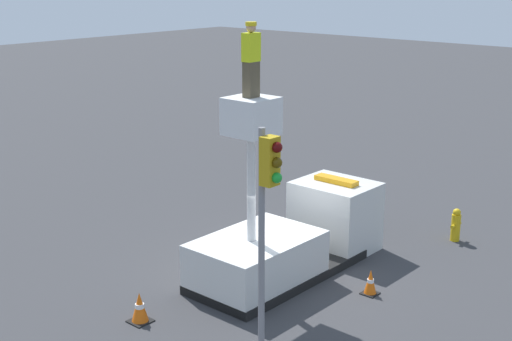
# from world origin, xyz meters

# --- Properties ---
(ground_plane) EXTENTS (120.00, 120.00, 0.00)m
(ground_plane) POSITION_xyz_m (0.00, 0.00, 0.00)
(ground_plane) COLOR #38383A
(bucket_truck) EXTENTS (5.98, 2.23, 4.91)m
(bucket_truck) POSITION_xyz_m (0.49, 0.00, 0.92)
(bucket_truck) COLOR black
(bucket_truck) RESTS_ON ground
(worker) EXTENTS (0.40, 0.26, 1.75)m
(worker) POSITION_xyz_m (-1.09, 0.00, 5.79)
(worker) COLOR brown
(worker) RESTS_ON bucket_truck
(traffic_light_pole) EXTENTS (0.34, 0.57, 4.80)m
(traffic_light_pole) POSITION_xyz_m (-3.07, -2.18, 3.41)
(traffic_light_pole) COLOR gray
(traffic_light_pole) RESTS_ON ground
(fire_hydrant) EXTENTS (0.51, 0.27, 1.00)m
(fire_hydrant) POSITION_xyz_m (5.40, -2.37, 0.49)
(fire_hydrant) COLOR gold
(fire_hydrant) RESTS_ON ground
(traffic_cone_rear) EXTENTS (0.49, 0.49, 0.73)m
(traffic_cone_rear) POSITION_xyz_m (-4.10, 0.76, 0.35)
(traffic_cone_rear) COLOR black
(traffic_cone_rear) RESTS_ON ground
(traffic_cone_curbside) EXTENTS (0.39, 0.39, 0.65)m
(traffic_cone_curbside) POSITION_xyz_m (0.62, -2.43, 0.31)
(traffic_cone_curbside) COLOR black
(traffic_cone_curbside) RESTS_ON ground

